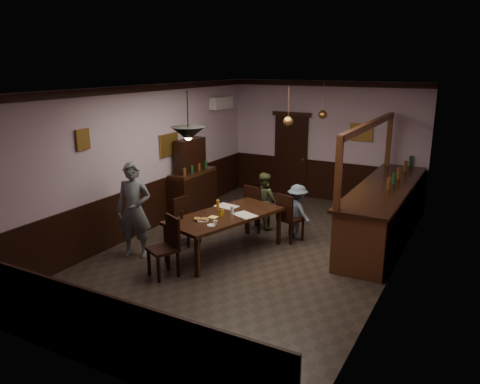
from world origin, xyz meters
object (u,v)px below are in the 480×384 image
Objects in this scene: person_seated_right at (297,212)px; chair_near at (167,244)px; dining_table at (225,218)px; chair_side at (185,218)px; person_seated_left at (264,200)px; pendant_brass_far at (323,115)px; chair_far_right at (288,216)px; person_standing at (134,210)px; sideboard at (192,185)px; bar_counter at (384,211)px; coffee_cup at (216,223)px; pendant_brass_mid at (288,121)px; chair_far_left at (255,206)px; pendant_iron at (188,134)px; soda_can at (222,213)px.

chair_near is at bearing 92.08° from person_seated_right.
chair_side is at bearing 176.14° from dining_table.
person_seated_left is 1.09× the size of person_seated_right.
pendant_brass_far is (0.70, 1.51, 1.70)m from person_seated_left.
chair_far_right is at bearing 54.08° from dining_table.
chair_far_right is 2.69m from pendant_brass_far.
person_seated_right is 2.49m from pendant_brass_far.
person_standing is 4.74m from pendant_brass_far.
sideboard is (-0.43, 2.49, -0.16)m from person_standing.
pendant_brass_far is at bearing -57.39° from person_seated_right.
bar_counter reaches higher than person_seated_left.
dining_table is 29.93× the size of coffee_cup.
person_seated_left is at bearing -179.26° from pendant_brass_mid.
bar_counter is at bearing 17.40° from person_standing.
coffee_cup is at bearing 107.01° from chair_far_left.
pendant_iron is at bearing 100.06° from chair_near.
chair_near is at bearing -147.06° from chair_side.
pendant_iron is at bearing -139.44° from coffee_cup.
bar_counter is at bearing -49.37° from chair_side.
soda_can is at bearing -102.34° from pendant_brass_far.
chair_far_right is 1.20× the size of pendant_brass_mid.
pendant_brass_far is at bearing -19.13° from chair_side.
soda_can is at bearing 86.71° from person_seated_right.
person_seated_right is 1.72m from soda_can.
chair_near is at bearing -41.38° from person_standing.
person_standing is (-0.42, -0.96, 0.37)m from chair_side.
person_standing is 0.99× the size of sideboard.
person_seated_left reaches higher than person_seated_right.
person_seated_left is at bearing -114.91° from pendant_brass_far.
bar_counter reaches higher than person_seated_right.
coffee_cup is at bearing 116.39° from person_seated_left.
person_seated_left is (1.38, 2.51, -0.27)m from person_standing.
bar_counter is (2.25, 2.69, -0.21)m from coffee_cup.
person_standing is at bearing -152.13° from coffee_cup.
person_seated_left is at bearing 89.57° from dining_table.
soda_can reaches higher than coffee_cup.
chair_far_right is 1.87m from pendant_brass_mid.
chair_far_left is at bearing 113.05° from coffee_cup.
person_standing is 2.16× the size of pendant_brass_mid.
sideboard reaches higher than chair_far_left.
pendant_iron is at bearing -107.26° from pendant_brass_mid.
soda_can is 2.34m from pendant_brass_mid.
pendant_brass_mid reaches higher than chair_far_right.
pendant_brass_mid is at bearing -97.58° from pendant_brass_far.
sideboard reaches higher than person_seated_right.
chair_far_right is 0.28m from person_seated_right.
pendant_iron is (-0.24, -2.38, 1.71)m from person_seated_left.
person_seated_right reaches higher than chair_near.
chair_far_right reaches higher than soda_can.
chair_side is at bearing 65.87° from chair_far_left.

